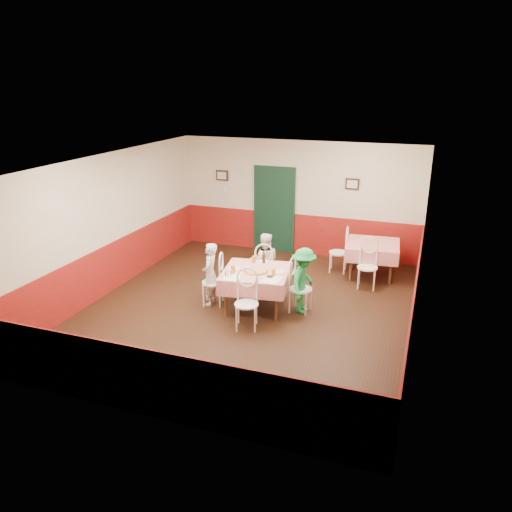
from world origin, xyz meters
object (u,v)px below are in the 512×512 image
(wallet, at_px, (270,277))
(diner_right, at_px, (304,281))
(chair_far, at_px, (264,270))
(pizza, at_px, (256,271))
(chair_left, at_px, (213,282))
(diner_left, at_px, (210,274))
(diner_far, at_px, (265,262))
(glass_b, at_px, (274,273))
(beer_bottle, at_px, (264,258))
(second_table, at_px, (372,259))
(glass_c, at_px, (254,259))
(chair_right, at_px, (301,289))
(chair_second_a, at_px, (338,253))
(chair_near, at_px, (246,304))
(main_table, at_px, (256,289))
(glass_a, at_px, (233,269))
(chair_second_b, at_px, (367,268))

(wallet, xyz_separation_m, diner_right, (0.54, 0.36, -0.14))
(chair_far, relative_size, pizza, 2.12)
(chair_left, bearing_deg, wallet, 71.89)
(chair_left, height_order, diner_left, diner_left)
(diner_right, bearing_deg, diner_far, 56.38)
(diner_far, relative_size, diner_right, 0.97)
(chair_far, height_order, diner_right, diner_right)
(glass_b, relative_size, beer_bottle, 0.60)
(second_table, xyz_separation_m, pizza, (-1.84, -2.49, 0.40))
(glass_c, relative_size, diner_far, 0.11)
(beer_bottle, bearing_deg, chair_right, -18.73)
(chair_second_a, xyz_separation_m, diner_right, (-0.22, -2.32, 0.18))
(chair_near, xyz_separation_m, wallet, (0.23, 0.62, 0.32))
(chair_second_a, xyz_separation_m, wallet, (-0.76, -2.67, 0.32))
(main_table, height_order, diner_far, diner_far)
(chair_second_a, height_order, beer_bottle, beer_bottle)
(chair_left, height_order, diner_far, diner_far)
(diner_right, bearing_deg, chair_far, 58.01)
(main_table, distance_m, glass_b, 0.62)
(chair_near, relative_size, pizza, 2.12)
(second_table, relative_size, glass_a, 7.36)
(main_table, xyz_separation_m, beer_bottle, (0.02, 0.40, 0.50))
(wallet, bearing_deg, chair_left, 166.73)
(chair_far, bearing_deg, beer_bottle, 91.83)
(glass_c, xyz_separation_m, diner_far, (0.05, 0.49, -0.22))
(main_table, xyz_separation_m, chair_second_b, (1.86, 1.70, 0.08))
(chair_second_b, xyz_separation_m, glass_c, (-2.04, -1.30, 0.38))
(pizza, xyz_separation_m, glass_b, (0.38, -0.11, 0.05))
(pizza, bearing_deg, glass_a, -147.34)
(main_table, bearing_deg, beer_bottle, 87.68)
(pizza, bearing_deg, diner_right, 11.03)
(chair_left, height_order, glass_c, chair_left)
(wallet, bearing_deg, chair_second_b, 43.48)
(main_table, height_order, beer_bottle, beer_bottle)
(second_table, distance_m, glass_a, 3.54)
(pizza, relative_size, beer_bottle, 1.87)
(beer_bottle, xyz_separation_m, wallet, (0.33, -0.63, -0.10))
(chair_right, bearing_deg, wallet, 128.63)
(chair_left, distance_m, beer_bottle, 1.09)
(beer_bottle, bearing_deg, glass_a, -118.48)
(chair_left, height_order, chair_second_a, same)
(glass_b, bearing_deg, glass_c, 136.10)
(main_table, bearing_deg, chair_second_b, 42.35)
(chair_left, xyz_separation_m, chair_near, (0.96, -0.72, 0.00))
(chair_far, height_order, beer_bottle, beer_bottle)
(chair_right, xyz_separation_m, glass_a, (-1.19, -0.40, 0.39))
(second_table, bearing_deg, chair_second_a, 180.00)
(glass_b, xyz_separation_m, wallet, (-0.05, -0.07, -0.06))
(chair_second_b, height_order, beer_bottle, beer_bottle)
(chair_left, xyz_separation_m, glass_c, (0.66, 0.52, 0.38))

